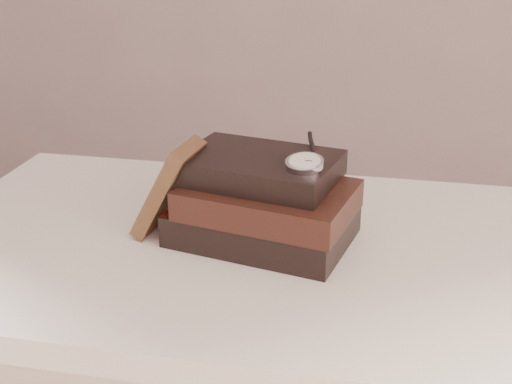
# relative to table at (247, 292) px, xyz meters

# --- Properties ---
(table) EXTENTS (1.00, 0.60, 0.75)m
(table) POSITION_rel_table_xyz_m (0.00, 0.00, 0.00)
(table) COLOR white
(table) RESTS_ON ground
(book_stack) EXTENTS (0.29, 0.23, 0.13)m
(book_stack) POSITION_rel_table_xyz_m (0.02, 0.01, 0.15)
(book_stack) COLOR black
(book_stack) RESTS_ON table
(journal) EXTENTS (0.10, 0.10, 0.15)m
(journal) POSITION_rel_table_xyz_m (-0.12, 0.00, 0.16)
(journal) COLOR #3C2517
(journal) RESTS_ON table
(pocket_watch) EXTENTS (0.06, 0.16, 0.02)m
(pocket_watch) POSITION_rel_table_xyz_m (0.09, -0.01, 0.23)
(pocket_watch) COLOR silver
(pocket_watch) RESTS_ON book_stack
(eyeglasses) EXTENTS (0.13, 0.14, 0.05)m
(eyeglasses) POSITION_rel_table_xyz_m (-0.05, 0.11, 0.16)
(eyeglasses) COLOR silver
(eyeglasses) RESTS_ON book_stack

